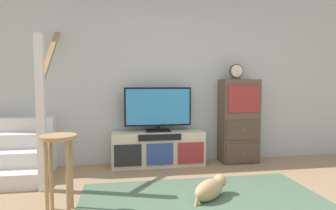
{
  "coord_description": "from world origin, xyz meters",
  "views": [
    {
      "loc": [
        -0.85,
        -2.06,
        1.24
      ],
      "look_at": [
        -0.2,
        1.93,
        0.94
      ],
      "focal_mm": 30.83,
      "sensor_mm": 36.0,
      "label": 1
    }
  ],
  "objects": [
    {
      "name": "bar_stool_near",
      "position": [
        -1.44,
        0.75,
        0.56
      ],
      "size": [
        0.34,
        0.34,
        0.76
      ],
      "color": "#A37A4C",
      "rests_on": "ground_plane"
    },
    {
      "name": "media_console",
      "position": [
        -0.3,
        2.19,
        0.26
      ],
      "size": [
        1.38,
        0.38,
        0.52
      ],
      "color": "beige",
      "rests_on": "ground_plane"
    },
    {
      "name": "television",
      "position": [
        -0.3,
        2.22,
        0.87
      ],
      "size": [
        1.01,
        0.22,
        0.66
      ],
      "color": "black",
      "rests_on": "media_console"
    },
    {
      "name": "desk_clock",
      "position": [
        0.92,
        2.19,
        1.42
      ],
      "size": [
        0.21,
        0.08,
        0.24
      ],
      "color": "#4C3823",
      "rests_on": "side_cabinet"
    },
    {
      "name": "side_cabinet",
      "position": [
        0.98,
        2.2,
        0.65
      ],
      "size": [
        0.58,
        0.38,
        1.3
      ],
      "color": "brown",
      "rests_on": "ground_plane"
    },
    {
      "name": "dog",
      "position": [
        0.09,
        0.84,
        0.12
      ],
      "size": [
        0.47,
        0.43,
        0.23
      ],
      "color": "tan",
      "rests_on": "ground_plane"
    },
    {
      "name": "back_wall",
      "position": [
        0.0,
        2.46,
        1.35
      ],
      "size": [
        6.4,
        0.12,
        2.7
      ],
      "primitive_type": "cube",
      "color": "#B2B7B2",
      "rests_on": "ground_plane"
    },
    {
      "name": "area_rug",
      "position": [
        0.0,
        0.6,
        0.01
      ],
      "size": [
        2.6,
        1.8,
        0.01
      ],
      "primitive_type": "cube",
      "color": "#4C664C",
      "rests_on": "ground_plane"
    },
    {
      "name": "staircase",
      "position": [
        -2.24,
        2.2,
        0.37
      ],
      "size": [
        1.0,
        1.36,
        2.2
      ],
      "color": "silver",
      "rests_on": "ground_plane"
    }
  ]
}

